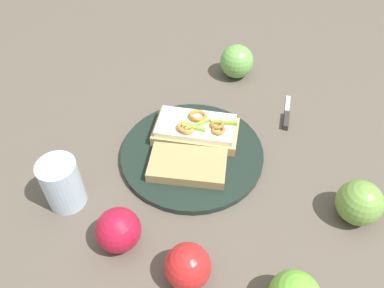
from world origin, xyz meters
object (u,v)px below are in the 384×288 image
object	(u,v)px
sandwich	(196,129)
apple_1	(237,61)
apple_0	(359,203)
apple_4	(188,266)
bread_slice_side	(188,165)
plate	(192,153)
apple_2	(118,230)
drinking_glass	(62,184)
knife	(287,116)

from	to	relation	value
sandwich	apple_1	xyz separation A→B (m)	(0.16, -0.17, 0.01)
apple_0	apple_4	xyz separation A→B (m)	(0.01, 0.30, -0.00)
bread_slice_side	apple_0	size ratio (longest dim) A/B	1.85
plate	apple_4	bearing A→B (deg)	155.47
apple_0	apple_2	world-z (taller)	apple_0
apple_1	apple_0	bearing A→B (deg)	-179.88
plate	sandwich	xyz separation A→B (m)	(0.04, -0.03, 0.02)
bread_slice_side	apple_1	size ratio (longest dim) A/B	1.80
sandwich	drinking_glass	world-z (taller)	drinking_glass
apple_1	apple_2	distance (m)	0.50
apple_0	knife	world-z (taller)	apple_0
apple_1	apple_4	xyz separation A→B (m)	(-0.42, 0.30, -0.00)
apple_0	apple_1	world-z (taller)	apple_1
plate	apple_4	world-z (taller)	apple_4
apple_0	apple_4	distance (m)	0.30
sandwich	drinking_glass	size ratio (longest dim) A/B	1.97
bread_slice_side	apple_4	distance (m)	0.20
sandwich	apple_1	bearing A→B (deg)	76.40
sandwich	apple_0	bearing A→B (deg)	-23.71
apple_1	plate	bearing A→B (deg)	134.89
bread_slice_side	apple_1	world-z (taller)	apple_1
apple_4	knife	size ratio (longest dim) A/B	0.72
plate	apple_4	xyz separation A→B (m)	(-0.23, 0.10, 0.03)
plate	knife	world-z (taller)	same
knife	apple_1	bearing A→B (deg)	46.18
apple_0	sandwich	bearing A→B (deg)	32.83
apple_1	sandwich	bearing A→B (deg)	132.95
apple_0	apple_1	bearing A→B (deg)	0.12
sandwich	apple_4	size ratio (longest dim) A/B	2.68
sandwich	bread_slice_side	world-z (taller)	sandwich
apple_2	apple_4	size ratio (longest dim) A/B	1.03
apple_1	bread_slice_side	bearing A→B (deg)	136.47
sandwich	bread_slice_side	xyz separation A→B (m)	(-0.07, 0.05, -0.01)
sandwich	knife	bearing A→B (deg)	28.95
bread_slice_side	apple_4	bearing A→B (deg)	-81.91
sandwich	knife	xyz separation A→B (m)	(-0.02, -0.21, -0.03)
plate	sandwich	bearing A→B (deg)	-34.56
apple_1	drinking_glass	bearing A→B (deg)	115.33
bread_slice_side	drinking_glass	xyz separation A→B (m)	(0.03, 0.22, 0.02)
bread_slice_side	apple_2	xyz separation A→B (m)	(-0.09, 0.16, 0.01)
apple_1	apple_2	xyz separation A→B (m)	(-0.33, 0.38, -0.00)
apple_2	apple_1	bearing A→B (deg)	-49.32
plate	apple_2	size ratio (longest dim) A/B	3.85
drinking_glass	apple_1	bearing A→B (deg)	-64.67
knife	sandwich	bearing A→B (deg)	121.93
plate	drinking_glass	bearing A→B (deg)	92.57
apple_4	drinking_glass	distance (m)	0.26
bread_slice_side	apple_2	size ratio (longest dim) A/B	1.96
apple_4	bread_slice_side	bearing A→B (deg)	-22.59
apple_4	plate	bearing A→B (deg)	-24.53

